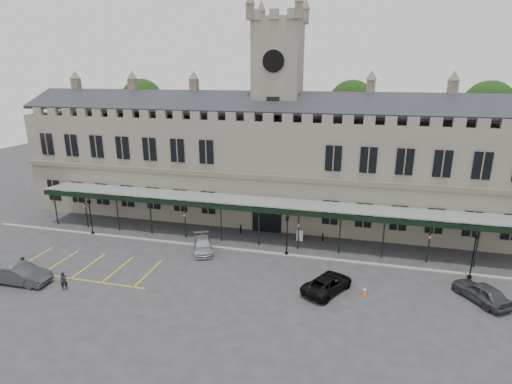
% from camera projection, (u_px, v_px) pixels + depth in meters
% --- Properties ---
extents(ground, '(140.00, 140.00, 0.00)m').
position_uv_depth(ground, '(239.00, 279.00, 34.02)').
color(ground, '#2E2E31').
extents(station_building, '(60.00, 10.36, 17.30)m').
position_uv_depth(station_building, '(276.00, 165.00, 46.92)').
color(station_building, slate).
rests_on(station_building, ground).
extents(clock_tower, '(5.60, 5.60, 24.80)m').
position_uv_depth(clock_tower, '(277.00, 107.00, 45.08)').
color(clock_tower, slate).
rests_on(clock_tower, ground).
extents(canopy, '(50.00, 4.10, 4.30)m').
position_uv_depth(canopy, '(260.00, 222.00, 40.25)').
color(canopy, '#8C9E93').
rests_on(canopy, ground).
extents(kerb, '(60.00, 0.40, 0.12)m').
position_uv_depth(kerb, '(255.00, 251.00, 39.11)').
color(kerb, gray).
rests_on(kerb, ground).
extents(parking_markings, '(16.00, 6.00, 0.01)m').
position_uv_depth(parking_markings, '(85.00, 268.00, 35.88)').
color(parking_markings, gold).
rests_on(parking_markings, ground).
extents(tree_behind_left, '(6.00, 6.00, 16.00)m').
position_uv_depth(tree_behind_left, '(142.00, 101.00, 58.64)').
color(tree_behind_left, '#332314').
rests_on(tree_behind_left, ground).
extents(tree_behind_mid, '(6.00, 6.00, 16.00)m').
position_uv_depth(tree_behind_mid, '(351.00, 105.00, 51.67)').
color(tree_behind_mid, '#332314').
rests_on(tree_behind_mid, ground).
extents(tree_behind_right, '(6.00, 6.00, 16.00)m').
position_uv_depth(tree_behind_right, '(488.00, 108.00, 47.95)').
color(tree_behind_right, '#332314').
rests_on(tree_behind_right, ground).
extents(lamp_post_left, '(0.40, 0.40, 4.19)m').
position_uv_depth(lamp_post_left, '(90.00, 213.00, 42.59)').
color(lamp_post_left, black).
rests_on(lamp_post_left, ground).
extents(lamp_post_mid, '(0.40, 0.40, 4.21)m').
position_uv_depth(lamp_post_mid, '(287.00, 231.00, 37.72)').
color(lamp_post_mid, black).
rests_on(lamp_post_mid, ground).
extents(lamp_post_right, '(0.42, 0.42, 4.40)m').
position_uv_depth(lamp_post_right, '(474.00, 251.00, 33.34)').
color(lamp_post_right, black).
rests_on(lamp_post_right, ground).
extents(traffic_cone, '(0.39, 0.39, 0.62)m').
position_uv_depth(traffic_cone, '(365.00, 291.00, 31.59)').
color(traffic_cone, '#FF5808').
rests_on(traffic_cone, ground).
extents(sign_board, '(0.69, 0.11, 1.18)m').
position_uv_depth(sign_board, '(300.00, 236.00, 41.50)').
color(sign_board, black).
rests_on(sign_board, ground).
extents(bollard_left, '(0.17, 0.17, 0.96)m').
position_uv_depth(bollard_left, '(241.00, 229.00, 43.51)').
color(bollard_left, black).
rests_on(bollard_left, ground).
extents(bollard_right, '(0.15, 0.15, 0.83)m').
position_uv_depth(bollard_right, '(323.00, 237.00, 41.52)').
color(bollard_right, black).
rests_on(bollard_right, ground).
extents(car_left_b, '(5.11, 1.89, 1.67)m').
position_uv_depth(car_left_b, '(20.00, 274.00, 33.16)').
color(car_left_b, '#36393E').
rests_on(car_left_b, ground).
extents(car_taxi, '(3.47, 4.76, 1.28)m').
position_uv_depth(car_taxi, '(203.00, 245.00, 39.16)').
color(car_taxi, '#A5A8AD').
rests_on(car_taxi, ground).
extents(car_van, '(4.36, 5.32, 1.35)m').
position_uv_depth(car_van, '(328.00, 283.00, 31.97)').
color(car_van, black).
rests_on(car_van, ground).
extents(car_right_a, '(4.03, 4.70, 1.52)m').
position_uv_depth(car_right_a, '(481.00, 292.00, 30.56)').
color(car_right_a, '#36393E').
rests_on(car_right_a, ground).
extents(person_a, '(0.67, 0.66, 1.55)m').
position_uv_depth(person_a, '(64.00, 281.00, 32.13)').
color(person_a, black).
rests_on(person_a, ground).
extents(person_b, '(0.86, 0.68, 1.69)m').
position_uv_depth(person_b, '(23.00, 266.00, 34.48)').
color(person_b, black).
rests_on(person_b, ground).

